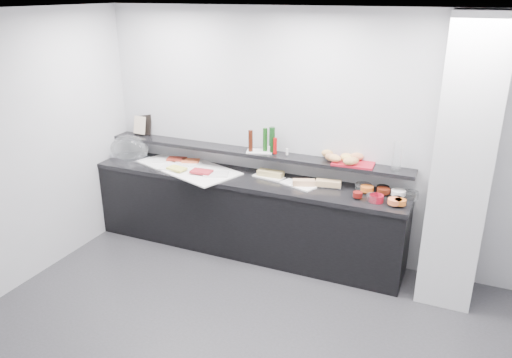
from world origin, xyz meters
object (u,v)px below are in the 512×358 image
at_px(sandwich_plate_mid, 298,185).
at_px(bread_tray, 354,163).
at_px(cloche_base, 129,157).
at_px(framed_print, 143,124).
at_px(carafe, 397,157).
at_px(condiment_tray, 260,151).

height_order(sandwich_plate_mid, bread_tray, bread_tray).
bearing_deg(cloche_base, framed_print, 102.05).
bearing_deg(sandwich_plate_mid, cloche_base, -160.85).
bearing_deg(sandwich_plate_mid, carafe, 30.05).
height_order(condiment_tray, bread_tray, bread_tray).
xyz_separation_m(sandwich_plate_mid, framed_print, (-2.16, 0.30, 0.37)).
distance_m(cloche_base, carafe, 3.19).
relative_size(bread_tray, carafe, 1.41).
bearing_deg(carafe, cloche_base, -177.22).
bearing_deg(sandwich_plate_mid, bread_tray, 41.97).
height_order(sandwich_plate_mid, framed_print, framed_print).
height_order(cloche_base, sandwich_plate_mid, cloche_base).
bearing_deg(framed_print, sandwich_plate_mid, -5.41).
relative_size(condiment_tray, carafe, 0.96).
relative_size(sandwich_plate_mid, carafe, 1.28).
distance_m(cloche_base, sandwich_plate_mid, 2.20).
distance_m(sandwich_plate_mid, carafe, 1.05).
relative_size(cloche_base, carafe, 1.52).
xyz_separation_m(framed_print, condiment_tray, (1.63, -0.10, -0.12)).
xyz_separation_m(sandwich_plate_mid, bread_tray, (0.53, 0.22, 0.25)).
bearing_deg(sandwich_plate_mid, condiment_tray, 179.09).
xyz_separation_m(framed_print, bread_tray, (2.69, -0.08, -0.12)).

